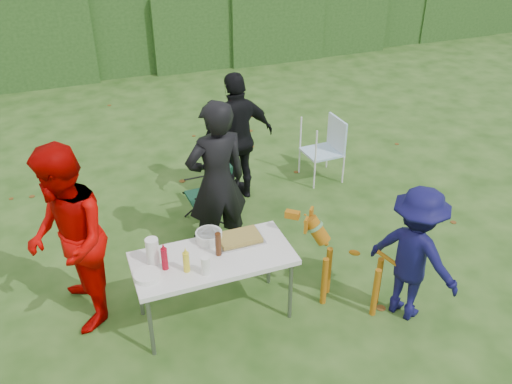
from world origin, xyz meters
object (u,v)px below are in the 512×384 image
object	(u,v)px
folding_table	(213,261)
lawn_chair	(322,150)
camping_chair	(207,193)
person_cook	(217,183)
ketchup_bottle	(165,259)
dog	(353,265)
child	(414,254)
beer_bottle	(218,244)
paper_towel_roll	(153,251)
mustard_bottle	(186,262)
person_black_puffy	(237,138)
person_red_jacket	(68,241)

from	to	relation	value
folding_table	lawn_chair	size ratio (longest dim) A/B	1.67
camping_chair	person_cook	bearing A→B (deg)	82.43
ketchup_bottle	folding_table	bearing A→B (deg)	2.38
dog	camping_chair	bearing A→B (deg)	-24.12
child	ketchup_bottle	xyz separation A→B (m)	(-2.25, 0.59, 0.14)
lawn_chair	beer_bottle	bearing A→B (deg)	42.21
child	paper_towel_roll	distance (m)	2.44
lawn_chair	mustard_bottle	size ratio (longest dim) A/B	4.49
lawn_chair	camping_chair	bearing A→B (deg)	14.14
mustard_bottle	person_cook	bearing A→B (deg)	60.00
person_black_puffy	beer_bottle	size ratio (longest dim) A/B	7.25
person_cook	camping_chair	bearing A→B (deg)	-101.66
lawn_chair	child	bearing A→B (deg)	78.47
folding_table	person_red_jacket	xyz separation A→B (m)	(-1.23, 0.44, 0.25)
camping_chair	mustard_bottle	world-z (taller)	mustard_bottle
person_red_jacket	dog	size ratio (longest dim) A/B	1.83
person_black_puffy	person_red_jacket	bearing A→B (deg)	28.45
person_cook	person_black_puffy	size ratio (longest dim) A/B	1.08
child	dog	distance (m)	0.60
dog	person_red_jacket	bearing A→B (deg)	23.81
person_black_puffy	ketchup_bottle	xyz separation A→B (m)	(-1.42, -2.11, -0.02)
person_black_puffy	paper_towel_roll	size ratio (longest dim) A/B	6.70
child	paper_towel_roll	size ratio (longest dim) A/B	5.45
person_red_jacket	child	size ratio (longest dim) A/B	1.32
child	lawn_chair	bearing A→B (deg)	-35.81
person_cook	camping_chair	size ratio (longest dim) A/B	2.19
person_cook	person_black_puffy	distance (m)	1.29
folding_table	child	world-z (taller)	child
child	mustard_bottle	xyz separation A→B (m)	(-2.08, 0.49, 0.13)
person_cook	paper_towel_roll	bearing A→B (deg)	38.14
dog	person_black_puffy	bearing A→B (deg)	-41.12
person_cook	beer_bottle	size ratio (longest dim) A/B	7.85
paper_towel_roll	dog	bearing A→B (deg)	-12.45
person_cook	mustard_bottle	world-z (taller)	person_cook
paper_towel_roll	person_cook	bearing A→B (deg)	44.37
ketchup_bottle	person_black_puffy	bearing A→B (deg)	56.01
folding_table	beer_bottle	distance (m)	0.18
person_red_jacket	folding_table	bearing A→B (deg)	66.79
person_red_jacket	child	world-z (taller)	person_red_jacket
child	person_black_puffy	bearing A→B (deg)	-9.53
person_black_puffy	beer_bottle	xyz separation A→B (m)	(-0.91, -2.08, -0.01)
folding_table	child	bearing A→B (deg)	-18.79
person_red_jacket	beer_bottle	size ratio (longest dim) A/B	7.79
folding_table	child	size ratio (longest dim) A/B	1.06
child	beer_bottle	world-z (taller)	child
person_cook	dog	bearing A→B (deg)	121.67
folding_table	paper_towel_roll	world-z (taller)	paper_towel_roll
camping_chair	beer_bottle	world-z (taller)	beer_bottle
folding_table	paper_towel_roll	distance (m)	0.57
child	person_red_jacket	bearing A→B (deg)	44.19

